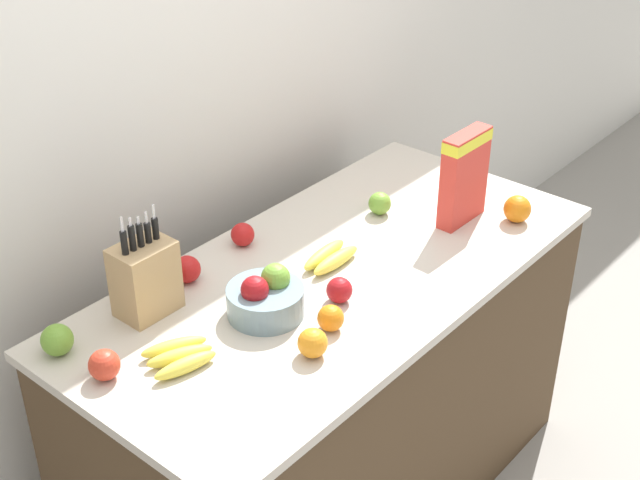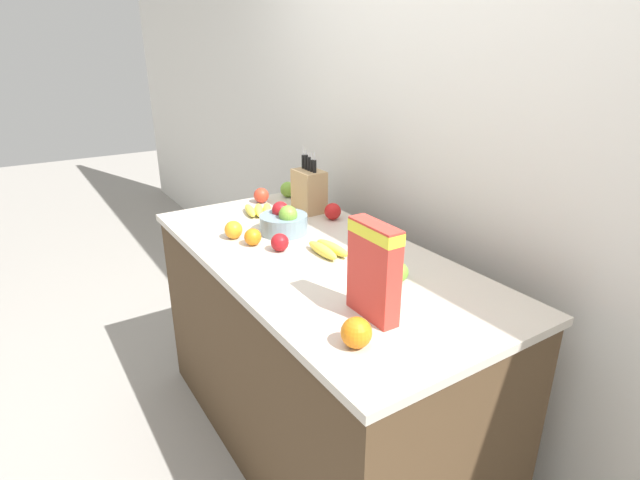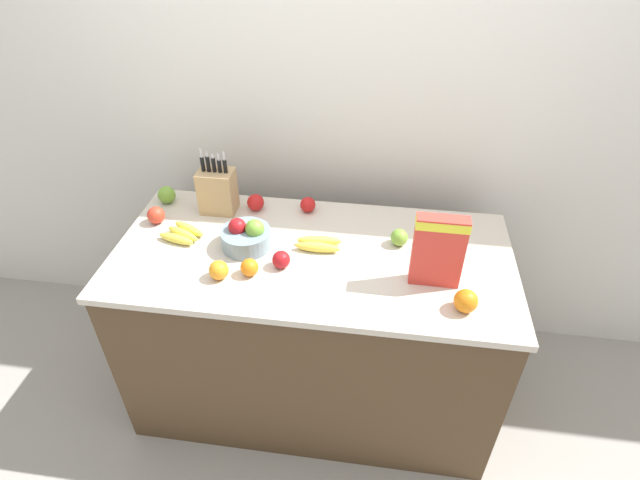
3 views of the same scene
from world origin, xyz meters
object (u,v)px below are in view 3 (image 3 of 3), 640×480
Objects in this scene: knife_block at (217,191)px; orange_front_left at (249,267)px; orange_near_bowl at (466,301)px; fruit_bowl at (246,236)px; apple_near_bananas at (256,202)px; apple_by_knife_block at (281,260)px; apple_front at (156,215)px; banana_bunch_left at (183,234)px; apple_rear at (308,205)px; cereal_box at (438,248)px; banana_bunch_right at (318,244)px; orange_by_cereal at (219,270)px; apple_leftmost at (399,237)px; apple_rightmost at (167,195)px.

knife_block reaches higher than orange_front_left.
fruit_bowl is at bearing 163.56° from orange_near_bowl.
apple_by_knife_block is at bearing -62.73° from apple_near_bananas.
fruit_bowl is at bearing -14.18° from apple_front.
apple_near_bananas reaches higher than banana_bunch_left.
cereal_box is at bearing -36.81° from apple_rear.
apple_by_knife_block reaches higher than banana_bunch_left.
orange_by_cereal is (-0.36, -0.24, 0.02)m from banana_bunch_right.
apple_leftmost is at bearing 24.36° from orange_by_cereal.
knife_block is 3.79× the size of apple_rightmost.
cereal_box is at bearing 4.62° from orange_front_left.
apple_rightmost is (-0.44, 0.00, 0.00)m from apple_near_bananas.
banana_bunch_right is 2.64× the size of apple_leftmost.
cereal_box reaches higher than apple_by_knife_block.
apple_front is at bearing -84.41° from apple_rightmost.
apple_front reaches higher than apple_rear.
apple_by_knife_block is 0.94× the size of orange_by_cereal.
orange_near_bowl is (0.88, -0.26, -0.01)m from fruit_bowl.
apple_leftmost is at bearing -0.68° from apple_front.
apple_rightmost is at bearing 158.10° from orange_near_bowl.
apple_near_bananas is (0.17, 0.03, -0.07)m from knife_block.
apple_near_bananas is at bearing 21.52° from apple_front.
orange_near_bowl is (0.83, -0.08, 0.01)m from orange_front_left.
banana_bunch_right is 0.35m from apple_leftmost.
apple_near_bananas reaches higher than orange_by_cereal.
knife_block is 4.39× the size of orange_front_left.
apple_by_knife_block is at bearing 23.71° from orange_by_cereal.
orange_near_bowl is at bearing -25.37° from knife_block.
banana_bunch_left is 1.21m from orange_near_bowl.
apple_rear is 0.50m from orange_front_left.
cereal_box is 0.21m from orange_near_bowl.
banana_bunch_left is 0.60m from banana_bunch_right.
apple_by_knife_block is 1.02× the size of orange_front_left.
orange_front_left is at bearing 17.50° from orange_by_cereal.
apple_leftmost is (0.84, -0.15, -0.07)m from knife_block.
apple_leftmost is at bearing 25.62° from orange_front_left.
apple_rear is at bearing 71.89° from orange_front_left.
cereal_box is 3.82× the size of apple_front.
knife_block is at bearing 135.31° from apple_by_knife_block.
apple_front is 1.38m from orange_near_bowl.
banana_bunch_left is at bearing -56.37° from apple_rightmost.
fruit_bowl reaches higher than orange_by_cereal.
banana_bunch_left is at bearing 163.89° from apple_by_knife_block.
apple_rear is (-0.56, 0.42, -0.13)m from cereal_box.
apple_near_bananas is 1.00× the size of apple_front.
apple_rear is at bearing 154.97° from apple_leftmost.
apple_front is at bearing -151.30° from knife_block.
knife_block is 4.05× the size of orange_by_cereal.
orange_by_cereal reaches higher than apple_leftmost.
knife_block reaches higher than banana_bunch_right.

